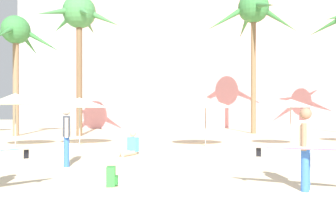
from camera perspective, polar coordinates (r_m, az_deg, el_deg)
The scene contains 15 objects.
ground at distance 5.75m, azimuth 4.49°, elevation -16.30°, with size 120.00×120.00×0.00m, color beige.
hotel_pink at distance 39.05m, azimuth 6.34°, elevation 9.07°, with size 25.87×11.28×15.27m, color pink.
hotel_tower_gray at distance 45.79m, azimuth -10.51°, elevation 14.74°, with size 16.10×11.86×26.22m, color #A8A8A3.
palm_tree_left at distance 24.42m, azimuth -14.07°, elevation 14.37°, with size 5.21×5.60×9.11m.
palm_tree_center at distance 27.02m, azimuth 13.56°, elevation 14.96°, with size 7.06×7.36×10.12m.
palm_tree_far_right at distance 25.49m, azimuth -23.22°, elevation 10.93°, with size 5.86×5.81×7.79m.
cafe_umbrella_2 at distance 17.29m, azimuth -14.02°, elevation 1.48°, with size 2.73×2.73×2.25m.
cafe_umbrella_3 at distance 16.33m, azimuth 6.04°, elevation 1.52°, with size 2.63×2.63×2.26m.
cafe_umbrella_4 at distance 17.46m, azimuth 19.10°, elevation 1.33°, with size 2.09×2.09×2.17m.
cafe_umbrella_5 at distance 17.36m, azimuth -23.31°, elevation 1.95°, with size 2.39×2.39×2.42m.
beach_towel at distance 8.35m, azimuth -4.18°, elevation -11.03°, with size 1.66×0.82×0.01m, color white.
backpack at distance 7.91m, azimuth -9.07°, elevation -10.23°, with size 0.25×0.30×0.42m.
person_mid_center at distance 13.20m, azimuth -6.03°, elevation -5.50°, with size 0.79×0.94×0.91m.
person_far_right at distance 7.70m, azimuth 21.57°, elevation -5.14°, with size 2.46×1.54×1.70m.
person_far_left at distance 10.82m, azimuth -15.99°, elevation -3.39°, with size 0.31×0.61×1.74m.
Camera 1 is at (-0.76, -5.46, 1.64)m, focal length 37.95 mm.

